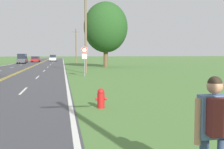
# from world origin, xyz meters

# --- Properties ---
(hitchhiker_person) EXTENTS (0.59, 0.42, 1.72)m
(hitchhiker_person) POSITION_xyz_m (6.78, 4.30, 1.05)
(hitchhiker_person) COLOR #38476B
(hitchhiker_person) RESTS_ON ground
(fire_hydrant) EXTENTS (0.43, 0.27, 0.74)m
(fire_hydrant) POSITION_xyz_m (6.07, 11.03, 0.38)
(fire_hydrant) COLOR red
(fire_hydrant) RESTS_ON ground
(traffic_sign) EXTENTS (0.60, 0.10, 2.65)m
(traffic_sign) POSITION_xyz_m (6.62, 25.70, 2.00)
(traffic_sign) COLOR gray
(traffic_sign) RESTS_ON ground
(utility_pole_midground) EXTENTS (1.80, 0.24, 8.86)m
(utility_pole_midground) POSITION_xyz_m (7.06, 29.54, 4.58)
(utility_pole_midground) COLOR brown
(utility_pole_midground) RESTS_ON ground
(utility_pole_far) EXTENTS (1.80, 0.24, 7.16)m
(utility_pole_far) POSITION_xyz_m (7.57, 60.21, 3.73)
(utility_pole_far) COLOR brown
(utility_pole_far) RESTS_ON ground
(tree_behind_sign) EXTENTS (6.49, 6.49, 9.65)m
(tree_behind_sign) POSITION_xyz_m (11.07, 42.11, 5.90)
(tree_behind_sign) COLOR brown
(tree_behind_sign) RESTS_ON ground
(car_dark_grey_van_mid_far) EXTENTS (1.76, 4.20, 1.99)m
(car_dark_grey_van_mid_far) POSITION_xyz_m (-3.33, 60.08, 1.02)
(car_dark_grey_van_mid_far) COLOR black
(car_dark_grey_van_mid_far) RESTS_ON ground
(car_red_hatchback_receding) EXTENTS (1.98, 3.93, 1.36)m
(car_red_hatchback_receding) POSITION_xyz_m (-1.59, 69.84, 0.74)
(car_red_hatchback_receding) COLOR black
(car_red_hatchback_receding) RESTS_ON ground
(car_silver_sedan_distant) EXTENTS (1.76, 4.89, 1.69)m
(car_silver_sedan_distant) POSITION_xyz_m (2.30, 76.05, 0.85)
(car_silver_sedan_distant) COLOR black
(car_silver_sedan_distant) RESTS_ON ground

